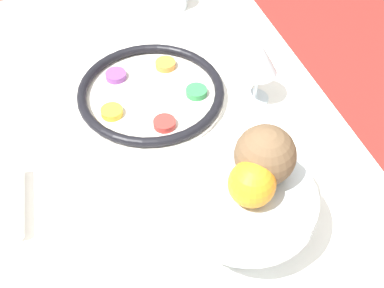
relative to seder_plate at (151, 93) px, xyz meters
name	(u,v)px	position (x,y,z in m)	size (l,w,h in m)	color
seder_plate	(151,93)	(0.00, 0.00, 0.00)	(0.31, 0.31, 0.03)	silver
wine_glass	(259,59)	(0.07, 0.20, 0.09)	(0.08, 0.08, 0.15)	silver
fruit_stand	(246,204)	(0.37, 0.05, 0.07)	(0.22, 0.22, 0.11)	silver
orange_fruit	(252,184)	(0.38, 0.05, 0.13)	(0.07, 0.07, 0.07)	orange
coconut	(265,155)	(0.34, 0.09, 0.14)	(0.10, 0.10, 0.10)	brown
napkin_roll	(12,202)	(0.19, -0.31, 0.01)	(0.15, 0.06, 0.04)	white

